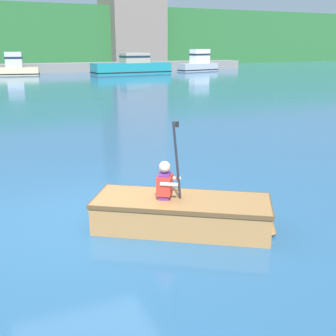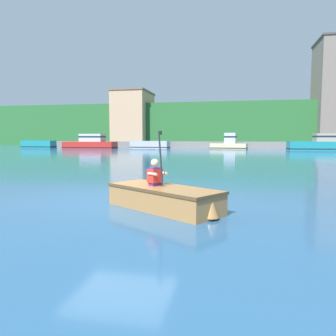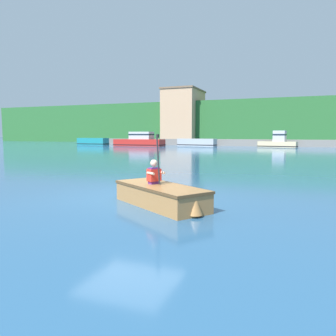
% 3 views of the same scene
% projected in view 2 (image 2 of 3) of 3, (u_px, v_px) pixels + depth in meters
% --- Properties ---
extents(ground_plane, '(300.00, 300.00, 0.00)m').
position_uv_depth(ground_plane, '(121.00, 199.00, 8.11)').
color(ground_plane, '#28567F').
extents(shoreline_ridge, '(120.00, 20.00, 7.66)m').
position_uv_depth(shoreline_ridge, '(221.00, 126.00, 66.19)').
color(shoreline_ridge, '#28602D').
rests_on(shoreline_ridge, ground).
extents(waterfront_warehouse_left, '(6.71, 6.74, 6.55)m').
position_uv_depth(waterfront_warehouse_left, '(95.00, 128.00, 66.99)').
color(waterfront_warehouse_left, gray).
rests_on(waterfront_warehouse_left, ground).
extents(waterfront_office_block_center, '(6.36, 9.24, 10.05)m').
position_uv_depth(waterfront_office_block_center, '(133.00, 118.00, 61.67)').
color(waterfront_office_block_center, tan).
rests_on(waterfront_office_block_center, ground).
extents(marina_dock, '(55.23, 2.40, 0.90)m').
position_uv_depth(marina_dock, '(214.00, 145.00, 45.41)').
color(marina_dock, slate).
rests_on(marina_dock, ground).
extents(moored_boat_dock_west_end, '(7.67, 2.67, 1.95)m').
position_uv_depth(moored_boat_dock_west_end, '(323.00, 144.00, 38.00)').
color(moored_boat_dock_west_end, '#197A84').
rests_on(moored_boat_dock_west_end, ground).
extents(moored_boat_dock_west_inner, '(6.99, 2.65, 1.96)m').
position_uv_depth(moored_boat_dock_west_inner, '(91.00, 143.00, 43.79)').
color(moored_boat_dock_west_inner, red).
rests_on(moored_boat_dock_west_inner, ground).
extents(moored_boat_dock_center_far, '(4.88, 2.23, 2.07)m').
position_uv_depth(moored_boat_dock_center_far, '(229.00, 144.00, 42.27)').
color(moored_boat_dock_center_far, '#CCB789').
rests_on(moored_boat_dock_center_far, ground).
extents(moored_boat_dock_east_inner, '(4.81, 1.80, 1.04)m').
position_uv_depth(moored_boat_dock_east_inner, '(39.00, 144.00, 46.21)').
color(moored_boat_dock_east_inner, '#197A84').
rests_on(moored_boat_dock_east_inner, ground).
extents(moored_boat_dock_east_end, '(5.50, 2.16, 1.01)m').
position_uv_depth(moored_boat_dock_east_end, '(150.00, 145.00, 44.29)').
color(moored_boat_dock_east_end, '#9EA3A8').
rests_on(moored_boat_dock_east_end, ground).
extents(rowboat_foreground, '(2.74, 2.28, 0.48)m').
position_uv_depth(rowboat_foreground, '(165.00, 197.00, 6.87)').
color(rowboat_foreground, '#A3703D').
rests_on(rowboat_foreground, ground).
extents(person_paddler, '(0.45, 0.45, 1.17)m').
position_uv_depth(person_paddler, '(155.00, 174.00, 7.03)').
color(person_paddler, '#592672').
rests_on(person_paddler, rowboat_foreground).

